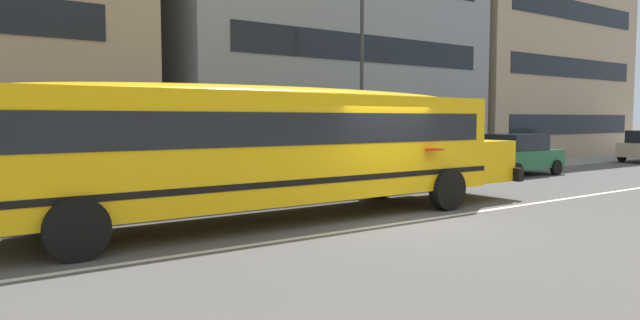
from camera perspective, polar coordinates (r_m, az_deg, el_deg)
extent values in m
plane|color=#54514F|center=(12.26, 8.83, -6.29)|extent=(400.00, 400.00, 0.00)
cube|color=gray|center=(18.45, -7.94, -2.74)|extent=(120.00, 3.00, 0.01)
cube|color=silver|center=(12.26, 8.83, -6.28)|extent=(110.00, 0.16, 0.01)
cube|color=yellow|center=(12.16, -5.10, 1.37)|extent=(11.17, 2.55, 2.23)
cube|color=yellow|center=(16.37, 14.63, 0.02)|extent=(1.63, 2.13, 1.12)
cube|color=black|center=(17.03, 16.36, -1.13)|extent=(0.21, 2.54, 0.37)
cube|color=black|center=(12.15, -5.11, 3.26)|extent=(10.50, 2.59, 0.65)
cube|color=black|center=(12.21, -5.08, -1.73)|extent=(11.19, 2.58, 0.12)
ellipsoid|color=yellow|center=(12.16, -5.13, 6.63)|extent=(10.72, 2.35, 0.37)
cylinder|color=red|center=(13.27, 11.63, 1.05)|extent=(0.45, 0.45, 0.03)
cylinder|color=black|center=(15.77, 5.99, -2.06)|extent=(1.02, 0.29, 1.02)
cylinder|color=black|center=(13.98, 12.89, -2.95)|extent=(1.02, 0.29, 1.02)
cylinder|color=black|center=(12.03, -26.09, -4.42)|extent=(1.02, 0.29, 1.02)
cylinder|color=black|center=(9.56, -23.61, -6.48)|extent=(1.02, 0.29, 1.02)
cube|color=#236038|center=(23.42, 19.55, 0.11)|extent=(3.91, 1.72, 0.70)
cube|color=black|center=(23.27, 19.38, 1.74)|extent=(2.21, 1.57, 0.64)
cylinder|color=black|center=(25.00, 19.63, -0.46)|extent=(0.60, 0.18, 0.60)
cylinder|color=black|center=(24.08, 22.96, -0.71)|extent=(0.60, 0.18, 0.60)
cylinder|color=black|center=(22.91, 15.92, -0.77)|extent=(0.60, 0.18, 0.60)
cylinder|color=black|center=(21.90, 19.41, -1.07)|extent=(0.60, 0.18, 0.60)
cylinder|color=black|center=(32.90, 28.44, 0.34)|extent=(0.61, 0.21, 0.60)
cylinder|color=#38383D|center=(20.23, 4.28, 7.10)|extent=(0.14, 0.14, 6.50)
cube|color=black|center=(23.36, 5.21, 3.44)|extent=(12.77, 0.04, 1.10)
cube|color=black|center=(23.54, 5.26, 11.25)|extent=(12.77, 0.04, 1.10)
cube|color=tan|center=(38.66, 17.54, 12.60)|extent=(14.02, 10.85, 16.00)
cube|color=black|center=(35.19, 24.41, 3.33)|extent=(11.78, 0.04, 1.10)
cube|color=black|center=(35.31, 24.57, 8.53)|extent=(11.78, 0.04, 1.10)
cube|color=black|center=(35.72, 24.73, 13.65)|extent=(11.78, 0.04, 1.10)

